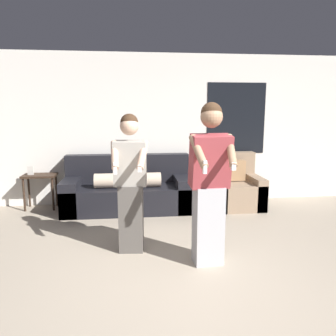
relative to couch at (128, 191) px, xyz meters
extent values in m
plane|color=tan|center=(0.67, -2.91, -0.32)|extent=(14.00, 14.00, 0.00)
cube|color=silver|center=(0.67, 0.46, 1.03)|extent=(6.97, 0.06, 2.70)
cube|color=black|center=(2.02, 0.43, 1.23)|extent=(1.10, 0.01, 1.30)
cube|color=black|center=(0.00, -0.05, -0.11)|extent=(2.17, 0.87, 0.43)
cube|color=black|center=(0.00, 0.27, 0.36)|extent=(2.17, 0.22, 0.50)
cube|color=black|center=(-0.94, -0.05, -0.04)|extent=(0.28, 0.87, 0.57)
cube|color=black|center=(0.94, -0.05, -0.04)|extent=(0.28, 0.87, 0.57)
cylinder|color=#CCB299|center=(0.00, -0.16, 0.23)|extent=(1.10, 0.24, 0.24)
cube|color=#937A60|center=(1.89, -0.05, -0.10)|extent=(0.87, 0.85, 0.46)
cube|color=#937A60|center=(1.89, 0.27, 0.37)|extent=(0.87, 0.20, 0.49)
cube|color=#937A60|center=(1.54, -0.05, -0.05)|extent=(0.18, 0.85, 0.56)
cube|color=#937A60|center=(2.23, -0.05, -0.05)|extent=(0.18, 0.85, 0.56)
cube|color=#A87F56|center=(1.89, 0.01, 0.32)|extent=(0.36, 0.14, 0.36)
cube|color=#332319|center=(-1.52, 0.22, 0.26)|extent=(0.56, 0.36, 0.04)
cylinder|color=#332319|center=(-1.76, 0.08, -0.04)|extent=(0.04, 0.04, 0.57)
cylinder|color=#332319|center=(-1.28, 0.08, -0.04)|extent=(0.04, 0.04, 0.57)
cylinder|color=#332319|center=(-1.76, 0.36, -0.04)|extent=(0.04, 0.04, 0.57)
cylinder|color=#332319|center=(-1.28, 0.36, -0.04)|extent=(0.04, 0.04, 0.57)
cube|color=beige|center=(-1.66, 0.20, 0.35)|extent=(0.10, 0.02, 0.17)
cube|color=#56514C|center=(0.05, -1.70, 0.09)|extent=(0.31, 0.27, 0.82)
cube|color=#ADA89E|center=(0.05, -1.71, 0.76)|extent=(0.40, 0.28, 0.54)
sphere|color=#DBAD8E|center=(0.05, -1.71, 1.20)|extent=(0.22, 0.22, 0.22)
sphere|color=#3D2819|center=(0.05, -1.70, 1.24)|extent=(0.21, 0.21, 0.21)
cylinder|color=#DBAD8E|center=(-0.12, -1.84, 0.88)|extent=(0.10, 0.36, 0.31)
cube|color=white|center=(-0.11, -1.99, 0.75)|extent=(0.04, 0.04, 0.13)
cylinder|color=#DBAD8E|center=(0.19, -1.87, 0.88)|extent=(0.16, 0.36, 0.31)
cube|color=white|center=(0.16, -2.02, 0.75)|extent=(0.05, 0.04, 0.08)
cube|color=#B2B2B7|center=(0.90, -2.13, 0.12)|extent=(0.33, 0.26, 0.88)
cube|color=#99383D|center=(0.90, -2.16, 0.84)|extent=(0.44, 0.32, 0.59)
sphere|color=#A37A5B|center=(0.90, -2.17, 1.31)|extent=(0.23, 0.23, 0.23)
sphere|color=#3D2819|center=(0.90, -2.16, 1.35)|extent=(0.22, 0.22, 0.22)
cylinder|color=#A37A5B|center=(0.74, -2.32, 0.97)|extent=(0.16, 0.36, 0.33)
cube|color=white|center=(0.78, -2.46, 0.83)|extent=(0.04, 0.04, 0.13)
cylinder|color=#A37A5B|center=(1.09, -2.29, 0.97)|extent=(0.12, 0.36, 0.33)
cube|color=white|center=(1.07, -2.44, 0.83)|extent=(0.05, 0.04, 0.08)
camera|label=1|loc=(0.07, -5.54, 1.38)|focal=35.00mm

